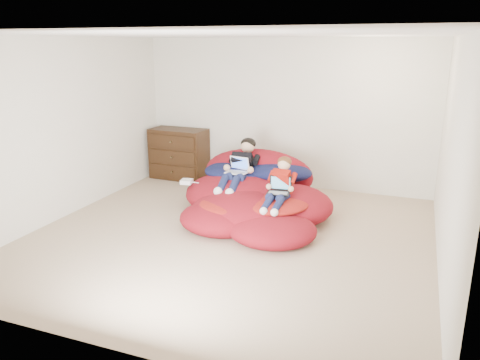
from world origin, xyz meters
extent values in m
cube|color=tan|center=(0.00, 0.00, -0.12)|extent=(5.10, 5.10, 0.25)
cube|color=silver|center=(0.00, 2.51, 1.25)|extent=(5.10, 0.02, 2.50)
cube|color=silver|center=(0.00, -2.51, 1.25)|extent=(5.10, 0.02, 2.50)
cube|color=silver|center=(-2.51, 0.00, 1.25)|extent=(0.02, 5.10, 2.50)
cube|color=silver|center=(2.51, 0.00, 1.25)|extent=(0.02, 5.10, 2.50)
cube|color=white|center=(0.00, 0.00, 2.51)|extent=(5.10, 5.10, 0.02)
cube|color=black|center=(-1.90, 2.24, 0.46)|extent=(1.04, 0.55, 0.92)
cube|color=black|center=(-1.90, 1.97, 0.18)|extent=(0.92, 0.06, 0.22)
cylinder|color=#4C3F26|center=(-1.90, 1.95, 0.18)|extent=(0.03, 0.06, 0.03)
cube|color=black|center=(-1.90, 1.97, 0.46)|extent=(0.92, 0.06, 0.22)
cylinder|color=#4C3F26|center=(-1.90, 1.95, 0.46)|extent=(0.03, 0.06, 0.03)
cube|color=black|center=(-1.90, 1.97, 0.73)|extent=(0.92, 0.06, 0.22)
cylinder|color=#4C3F26|center=(-1.90, 1.95, 0.73)|extent=(0.03, 0.06, 0.03)
ellipsoid|color=maroon|center=(-0.26, 1.08, 0.22)|extent=(1.68, 1.50, 0.60)
ellipsoid|color=maroon|center=(0.45, 0.90, 0.20)|extent=(1.45, 1.41, 0.52)
ellipsoid|color=maroon|center=(0.07, 0.51, 0.18)|extent=(1.62, 1.30, 0.52)
ellipsoid|color=maroon|center=(-0.20, 0.25, 0.14)|extent=(1.18, 1.08, 0.39)
ellipsoid|color=maroon|center=(0.53, 0.13, 0.13)|extent=(1.16, 1.05, 0.38)
ellipsoid|color=maroon|center=(-0.17, 1.65, 0.40)|extent=(1.80, 0.80, 0.80)
ellipsoid|color=#121843|center=(-0.42, 1.38, 0.48)|extent=(1.06, 0.87, 0.27)
ellipsoid|color=#121843|center=(0.18, 1.46, 0.52)|extent=(1.12, 0.78, 0.27)
ellipsoid|color=#A21C17|center=(0.41, 0.57, 0.34)|extent=(1.01, 1.01, 0.18)
ellipsoid|color=#A21C17|center=(-0.09, 0.39, 0.30)|extent=(0.97, 0.87, 0.17)
ellipsoid|color=beige|center=(-0.50, 1.70, 0.62)|extent=(0.45, 0.29, 0.29)
cube|color=black|center=(-0.29, 1.31, 0.63)|extent=(0.34, 0.46, 0.42)
sphere|color=tan|center=(-0.29, 1.48, 0.87)|extent=(0.21, 0.21, 0.21)
ellipsoid|color=black|center=(-0.29, 1.50, 0.91)|extent=(0.24, 0.22, 0.18)
cylinder|color=#151C41|center=(-0.37, 0.99, 0.51)|extent=(0.17, 0.36, 0.19)
cylinder|color=#151C41|center=(-0.37, 0.68, 0.48)|extent=(0.15, 0.34, 0.22)
sphere|color=white|center=(-0.37, 0.50, 0.42)|extent=(0.13, 0.13, 0.13)
cylinder|color=#151C41|center=(-0.20, 0.99, 0.51)|extent=(0.17, 0.36, 0.19)
cylinder|color=#151C41|center=(-0.20, 0.68, 0.48)|extent=(0.15, 0.34, 0.22)
sphere|color=white|center=(-0.20, 0.50, 0.42)|extent=(0.13, 0.13, 0.13)
cube|color=#AF190F|center=(0.50, 0.69, 0.59)|extent=(0.27, 0.27, 0.38)
sphere|color=tan|center=(0.50, 0.76, 0.83)|extent=(0.17, 0.17, 0.17)
ellipsoid|color=#4E2C14|center=(0.50, 0.78, 0.86)|extent=(0.19, 0.18, 0.15)
cylinder|color=#151C41|center=(0.43, 0.49, 0.44)|extent=(0.14, 0.29, 0.16)
cylinder|color=#151C41|center=(0.43, 0.25, 0.42)|extent=(0.12, 0.28, 0.18)
sphere|color=white|center=(0.43, 0.10, 0.37)|extent=(0.10, 0.10, 0.10)
cylinder|color=#151C41|center=(0.57, 0.49, 0.44)|extent=(0.14, 0.29, 0.16)
cylinder|color=#151C41|center=(0.57, 0.25, 0.42)|extent=(0.12, 0.28, 0.18)
sphere|color=white|center=(0.57, 0.10, 0.37)|extent=(0.10, 0.10, 0.10)
cube|color=white|center=(-0.29, 1.00, 0.57)|extent=(0.33, 0.25, 0.01)
cube|color=gray|center=(-0.29, 0.99, 0.58)|extent=(0.27, 0.15, 0.00)
cube|color=white|center=(-0.29, 1.13, 0.68)|extent=(0.31, 0.10, 0.21)
cube|color=#4577EB|center=(-0.29, 1.12, 0.69)|extent=(0.27, 0.08, 0.17)
cube|color=black|center=(0.50, 0.50, 0.50)|extent=(0.31, 0.23, 0.02)
cube|color=gray|center=(0.50, 0.49, 0.51)|extent=(0.26, 0.14, 0.00)
cube|color=black|center=(0.50, 0.61, 0.61)|extent=(0.29, 0.06, 0.21)
cube|color=teal|center=(0.50, 0.61, 0.61)|extent=(0.26, 0.04, 0.17)
cube|color=white|center=(-1.00, 0.78, 0.42)|extent=(0.19, 0.19, 0.06)
camera|label=1|loc=(2.12, -5.19, 2.40)|focal=35.00mm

